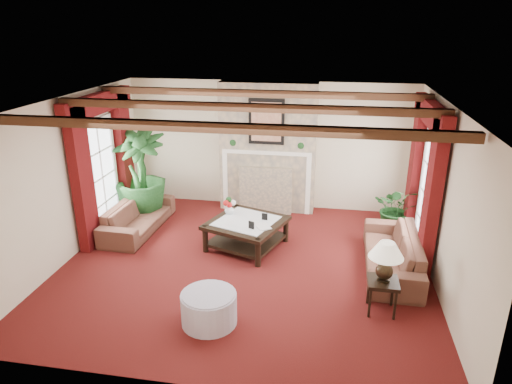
% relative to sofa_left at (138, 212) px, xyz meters
% --- Properties ---
extents(floor, '(6.00, 6.00, 0.00)m').
position_rel_sofa_left_xyz_m(floor, '(2.31, -1.02, -0.38)').
color(floor, '#3D0B0B').
rests_on(floor, ground).
extents(ceiling, '(6.00, 6.00, 0.00)m').
position_rel_sofa_left_xyz_m(ceiling, '(2.31, -1.02, 2.32)').
color(ceiling, white).
rests_on(ceiling, floor).
extents(back_wall, '(6.00, 0.02, 2.70)m').
position_rel_sofa_left_xyz_m(back_wall, '(2.31, 1.73, 0.97)').
color(back_wall, beige).
rests_on(back_wall, ground).
extents(left_wall, '(0.02, 5.50, 2.70)m').
position_rel_sofa_left_xyz_m(left_wall, '(-0.69, -1.02, 0.97)').
color(left_wall, beige).
rests_on(left_wall, ground).
extents(right_wall, '(0.02, 5.50, 2.70)m').
position_rel_sofa_left_xyz_m(right_wall, '(5.31, -1.02, 0.97)').
color(right_wall, beige).
rests_on(right_wall, ground).
extents(ceiling_beams, '(6.00, 3.00, 0.12)m').
position_rel_sofa_left_xyz_m(ceiling_beams, '(2.31, -1.02, 2.26)').
color(ceiling_beams, '#392212').
rests_on(ceiling_beams, ceiling).
extents(fireplace, '(2.00, 0.52, 2.70)m').
position_rel_sofa_left_xyz_m(fireplace, '(2.31, 1.53, 2.32)').
color(fireplace, tan).
rests_on(fireplace, ground).
extents(french_door_left, '(0.10, 1.10, 2.16)m').
position_rel_sofa_left_xyz_m(french_door_left, '(-0.66, -0.02, 1.75)').
color(french_door_left, white).
rests_on(french_door_left, ground).
extents(french_door_right, '(0.10, 1.10, 2.16)m').
position_rel_sofa_left_xyz_m(french_door_right, '(5.28, -0.02, 1.75)').
color(french_door_right, white).
rests_on(french_door_right, ground).
extents(curtains_left, '(0.20, 2.40, 2.55)m').
position_rel_sofa_left_xyz_m(curtains_left, '(-0.55, -0.02, 2.17)').
color(curtains_left, '#49090C').
rests_on(curtains_left, ground).
extents(curtains_right, '(0.20, 2.40, 2.55)m').
position_rel_sofa_left_xyz_m(curtains_right, '(5.17, -0.02, 2.17)').
color(curtains_right, '#49090C').
rests_on(curtains_right, ground).
extents(sofa_left, '(1.99, 0.71, 0.76)m').
position_rel_sofa_left_xyz_m(sofa_left, '(0.00, 0.00, 0.00)').
color(sofa_left, '#3E101B').
rests_on(sofa_left, ground).
extents(sofa_right, '(2.13, 0.70, 0.82)m').
position_rel_sofa_left_xyz_m(sofa_right, '(4.70, -0.72, 0.03)').
color(sofa_right, '#3E101B').
rests_on(sofa_right, ground).
extents(potted_palm, '(1.22, 1.96, 1.04)m').
position_rel_sofa_left_xyz_m(potted_palm, '(-0.16, 0.62, 0.14)').
color(potted_palm, black).
rests_on(potted_palm, ground).
extents(small_plant, '(1.13, 1.19, 0.72)m').
position_rel_sofa_left_xyz_m(small_plant, '(4.92, 0.80, -0.02)').
color(small_plant, black).
rests_on(small_plant, ground).
extents(coffee_table, '(1.55, 1.55, 0.50)m').
position_rel_sofa_left_xyz_m(coffee_table, '(2.21, -0.34, -0.13)').
color(coffee_table, black).
rests_on(coffee_table, ground).
extents(side_table, '(0.45, 0.45, 0.49)m').
position_rel_sofa_left_xyz_m(side_table, '(4.43, -1.96, -0.13)').
color(side_table, black).
rests_on(side_table, ground).
extents(ottoman, '(0.75, 0.75, 0.44)m').
position_rel_sofa_left_xyz_m(ottoman, '(2.13, -2.62, -0.16)').
color(ottoman, '#AFA7BE').
rests_on(ottoman, ground).
extents(table_lamp, '(0.47, 0.47, 0.60)m').
position_rel_sofa_left_xyz_m(table_lamp, '(4.43, -1.96, 0.41)').
color(table_lamp, black).
rests_on(table_lamp, side_table).
extents(flower_vase, '(0.19, 0.20, 0.18)m').
position_rel_sofa_left_xyz_m(flower_vase, '(1.84, -0.07, 0.21)').
color(flower_vase, silver).
rests_on(flower_vase, coffee_table).
extents(book, '(0.24, 0.22, 0.30)m').
position_rel_sofa_left_xyz_m(book, '(2.44, -0.60, 0.27)').
color(book, black).
rests_on(book, coffee_table).
extents(photo_frame_a, '(0.11, 0.06, 0.15)m').
position_rel_sofa_left_xyz_m(photo_frame_a, '(2.36, -0.65, 0.19)').
color(photo_frame_a, black).
rests_on(photo_frame_a, coffee_table).
extents(photo_frame_b, '(0.11, 0.03, 0.13)m').
position_rel_sofa_left_xyz_m(photo_frame_b, '(2.52, -0.25, 0.18)').
color(photo_frame_b, black).
rests_on(photo_frame_b, coffee_table).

